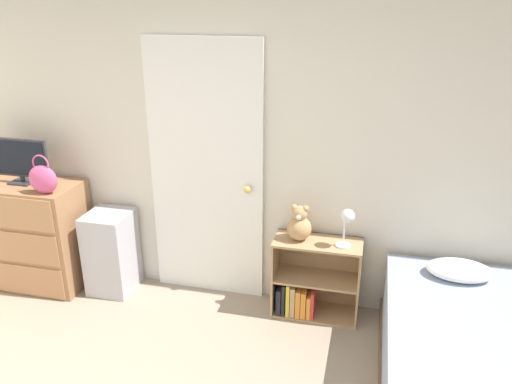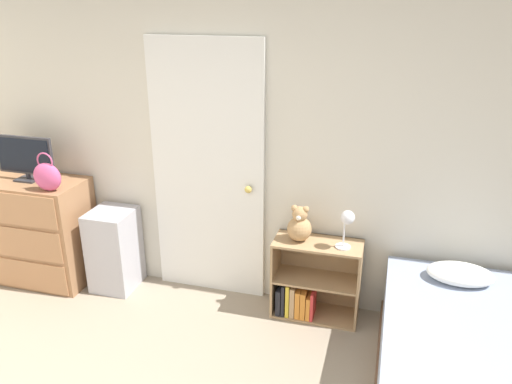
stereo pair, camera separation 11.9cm
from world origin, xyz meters
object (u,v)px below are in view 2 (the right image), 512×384
(handbag, at_px, (47,176))
(bookshelf, at_px, (309,286))
(tv, at_px, (25,157))
(storage_bin, at_px, (115,249))
(bed, at_px, (463,375))
(teddy_bear, at_px, (299,226))
(dresser, at_px, (36,230))
(desk_lamp, at_px, (347,222))

(handbag, bearing_deg, bookshelf, 6.72)
(tv, distance_m, storage_bin, 1.04)
(bed, bearing_deg, storage_bin, 165.28)
(storage_bin, xyz_separation_m, teddy_bear, (1.56, 0.04, 0.40))
(dresser, bearing_deg, handbag, -24.07)
(handbag, bearing_deg, desk_lamp, 4.85)
(dresser, relative_size, tv, 1.76)
(tv, bearing_deg, storage_bin, 2.79)
(teddy_bear, height_order, bed, teddy_bear)
(teddy_bear, xyz_separation_m, bed, (1.13, -0.74, -0.48))
(tv, distance_m, handbag, 0.37)
(dresser, height_order, teddy_bear, dresser)
(bookshelf, bearing_deg, bed, -35.73)
(bed, bearing_deg, handbag, 170.62)
(bookshelf, distance_m, teddy_bear, 0.51)
(bookshelf, xyz_separation_m, teddy_bear, (-0.09, -0.00, 0.50))
(dresser, bearing_deg, tv, 90.58)
(dresser, height_order, tv, tv)
(storage_bin, relative_size, bed, 0.38)
(bookshelf, bearing_deg, storage_bin, -178.53)
(dresser, relative_size, handbag, 2.95)
(tv, height_order, teddy_bear, tv)
(bookshelf, height_order, teddy_bear, teddy_bear)
(dresser, distance_m, bookshelf, 2.37)
(handbag, relative_size, bookshelf, 0.47)
(storage_bin, distance_m, desk_lamp, 1.97)
(dresser, relative_size, storage_bin, 1.33)
(dresser, height_order, storage_bin, dresser)
(handbag, distance_m, desk_lamp, 2.31)
(handbag, bearing_deg, tv, 153.10)
(storage_bin, relative_size, bookshelf, 1.05)
(dresser, bearing_deg, bed, -10.85)
(dresser, distance_m, desk_lamp, 2.65)
(tv, bearing_deg, dresser, -89.42)
(handbag, bearing_deg, teddy_bear, 6.93)
(dresser, height_order, desk_lamp, desk_lamp)
(dresser, xyz_separation_m, teddy_bear, (2.27, 0.09, 0.29))
(tv, relative_size, bookshelf, 0.79)
(tv, xyz_separation_m, desk_lamp, (2.62, 0.03, -0.26))
(storage_bin, bearing_deg, bookshelf, 1.47)
(tv, bearing_deg, bed, -11.17)
(dresser, relative_size, desk_lamp, 3.08)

